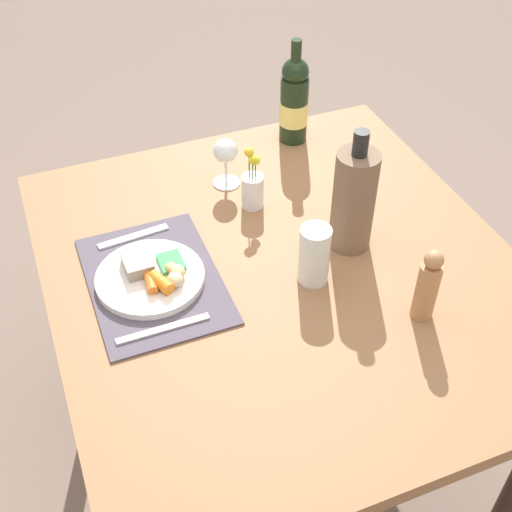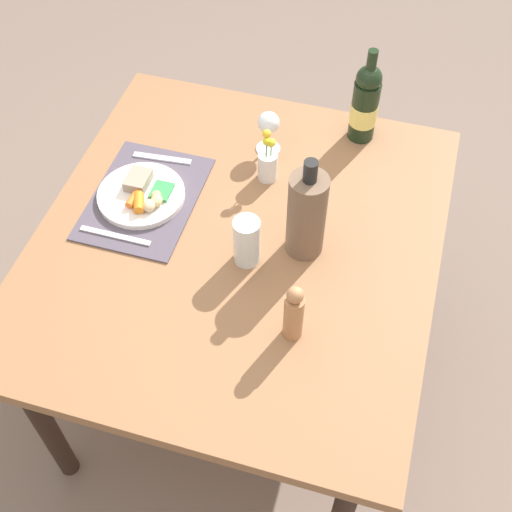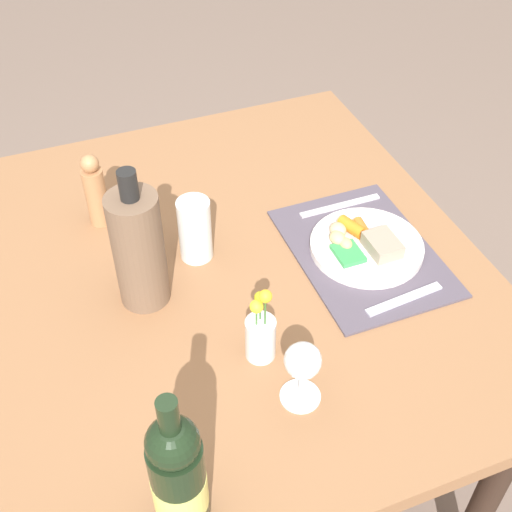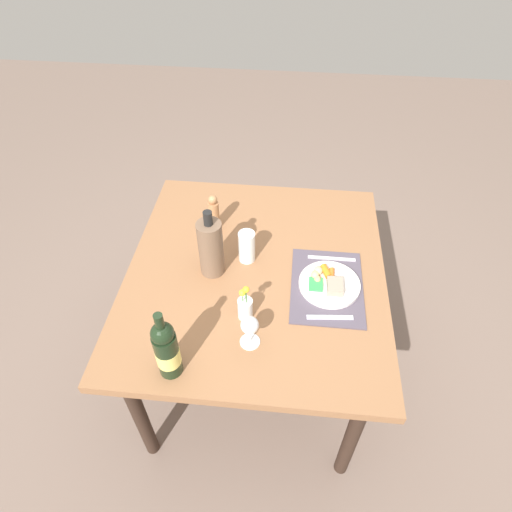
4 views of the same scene
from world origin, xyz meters
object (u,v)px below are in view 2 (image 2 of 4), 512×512
(water_tumbler, at_px, (247,244))
(cooler_bottle, at_px, (307,214))
(dining_table, at_px, (238,256))
(pepper_mill, at_px, (294,313))
(knife, at_px, (115,236))
(wine_bottle, at_px, (365,104))
(fork, at_px, (162,158))
(wine_glass, at_px, (269,125))
(flower_vase, at_px, (268,163))
(dinner_plate, at_px, (142,194))

(water_tumbler, xyz_separation_m, cooler_bottle, (-0.08, 0.14, 0.07))
(dining_table, distance_m, pepper_mill, 0.38)
(knife, distance_m, cooler_bottle, 0.53)
(wine_bottle, height_order, cooler_bottle, cooler_bottle)
(fork, height_order, pepper_mill, pepper_mill)
(dining_table, height_order, wine_bottle, wine_bottle)
(dining_table, bearing_deg, pepper_mill, 40.98)
(wine_glass, bearing_deg, pepper_mill, 20.73)
(flower_vase, bearing_deg, dinner_plate, -60.23)
(fork, relative_size, cooler_bottle, 0.56)
(dinner_plate, bearing_deg, pepper_mill, 58.93)
(cooler_bottle, distance_m, wine_glass, 0.40)
(fork, height_order, wine_bottle, wine_bottle)
(knife, bearing_deg, dining_table, 106.24)
(dining_table, distance_m, dinner_plate, 0.33)
(water_tumbler, distance_m, flower_vase, 0.31)
(dinner_plate, height_order, wine_bottle, wine_bottle)
(fork, bearing_deg, water_tumbler, 45.67)
(flower_vase, bearing_deg, wine_glass, -165.30)
(dining_table, bearing_deg, wine_glass, -177.76)
(fork, relative_size, water_tumbler, 1.21)
(fork, distance_m, cooler_bottle, 0.55)
(wine_bottle, distance_m, water_tumbler, 0.61)
(dinner_plate, distance_m, wine_bottle, 0.72)
(cooler_bottle, distance_m, flower_vase, 0.29)
(fork, height_order, wine_glass, wine_glass)
(wine_bottle, bearing_deg, fork, -63.55)
(fork, relative_size, flower_vase, 1.02)
(wine_bottle, height_order, flower_vase, wine_bottle)
(wine_bottle, bearing_deg, knife, -43.58)
(wine_glass, bearing_deg, dinner_plate, -43.96)
(pepper_mill, bearing_deg, wine_glass, -159.27)
(pepper_mill, xyz_separation_m, cooler_bottle, (-0.27, -0.04, 0.05))
(wine_bottle, xyz_separation_m, flower_vase, (0.26, -0.23, -0.07))
(dinner_plate, height_order, pepper_mill, pepper_mill)
(dinner_plate, xyz_separation_m, flower_vase, (-0.18, 0.32, 0.04))
(fork, distance_m, water_tumbler, 0.46)
(wine_bottle, relative_size, cooler_bottle, 0.98)
(water_tumbler, bearing_deg, pepper_mill, 42.28)
(dining_table, xyz_separation_m, wine_bottle, (-0.51, 0.25, 0.21))
(dinner_plate, height_order, flower_vase, flower_vase)
(dinner_plate, distance_m, water_tumbler, 0.38)
(water_tumbler, bearing_deg, dinner_plate, -109.61)
(fork, bearing_deg, dinner_plate, -3.80)
(dining_table, height_order, pepper_mill, pepper_mill)
(knife, bearing_deg, wine_glass, 146.31)
(dining_table, distance_m, wine_bottle, 0.60)
(fork, bearing_deg, cooler_bottle, 61.99)
(dining_table, relative_size, flower_vase, 6.86)
(knife, relative_size, water_tumbler, 1.39)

